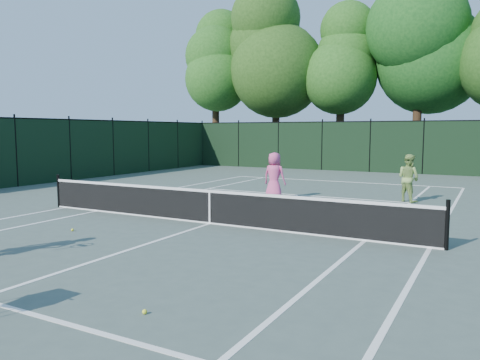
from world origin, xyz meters
The scene contains 18 objects.
ground centered at (0.00, 0.00, 0.00)m, with size 90.00×90.00×0.00m, color #45544C.
sideline_doubles_left centered at (-5.49, 0.00, 0.00)m, with size 0.10×23.77×0.01m, color white.
sideline_doubles_right centered at (5.49, 0.00, 0.00)m, with size 0.10×23.77×0.01m, color white.
sideline_singles_left centered at (-4.12, 0.00, 0.00)m, with size 0.10×23.77×0.01m, color white.
sideline_singles_right centered at (4.12, 0.00, 0.00)m, with size 0.10×23.77×0.01m, color white.
baseline_far centered at (0.00, 11.88, 0.00)m, with size 10.97×0.10×0.01m, color white.
service_line_far centered at (0.00, 6.40, 0.00)m, with size 8.23×0.10×0.01m, color white.
center_service_line centered at (0.00, 0.00, 0.00)m, with size 0.10×12.80×0.01m, color white.
tennis_net centered at (0.00, 0.00, 0.48)m, with size 11.69×0.09×1.06m.
fence_far centered at (0.00, 18.00, 1.50)m, with size 24.00×0.05×3.00m, color black.
tree_0 centered at (-13.00, 21.50, 8.16)m, with size 6.40×6.40×13.14m.
tree_1 centered at (-8.00, 22.00, 8.69)m, with size 6.80×6.80×13.98m.
tree_2 centered at (-3.00, 21.80, 7.73)m, with size 6.00×6.00×12.40m.
tree_3 centered at (2.00, 22.30, 9.01)m, with size 7.00×7.00×14.45m.
player_pink centered at (-0.33, 4.87, 0.85)m, with size 0.85×0.58×1.70m.
player_green centered at (4.00, 6.61, 0.83)m, with size 1.02×0.96×1.67m.
loose_ball_near_cart centered at (2.54, -5.67, 0.03)m, with size 0.07×0.07×0.07m, color #EAF231.
loose_ball_midcourt centered at (-2.48, -2.42, 0.03)m, with size 0.07×0.07×0.07m, color yellow.
Camera 1 is at (6.58, -10.40, 2.46)m, focal length 35.00 mm.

